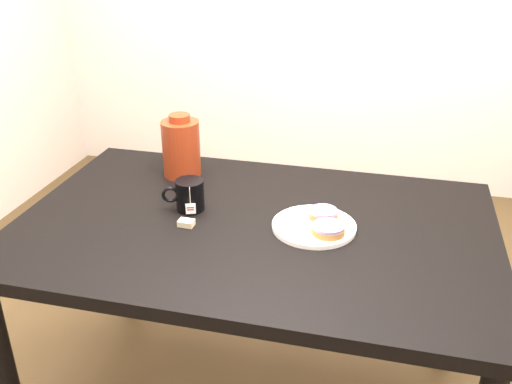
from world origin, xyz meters
TOP-DOWN VIEW (x-y plane):
  - table at (0.00, 0.00)m, footprint 1.40×0.90m
  - plate at (0.18, 0.01)m, footprint 0.24×0.24m
  - bagel_back at (0.20, 0.06)m, footprint 0.12×0.12m
  - bagel_front at (0.22, -0.03)m, footprint 0.10×0.10m
  - mug at (-0.21, 0.04)m, footprint 0.14×0.11m
  - teabag_pouch at (-0.19, -0.06)m, footprint 0.05×0.03m
  - bagel_package at (-0.33, 0.28)m, footprint 0.17×0.17m

SIDE VIEW (x-z plane):
  - table at x=0.00m, z-range 0.29..1.04m
  - teabag_pouch at x=-0.19m, z-range 0.75..0.77m
  - plate at x=0.18m, z-range 0.75..0.77m
  - bagel_back at x=0.20m, z-range 0.76..0.79m
  - bagel_front at x=0.22m, z-range 0.76..0.79m
  - mug at x=-0.21m, z-range 0.75..0.85m
  - bagel_package at x=-0.33m, z-range 0.74..0.96m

